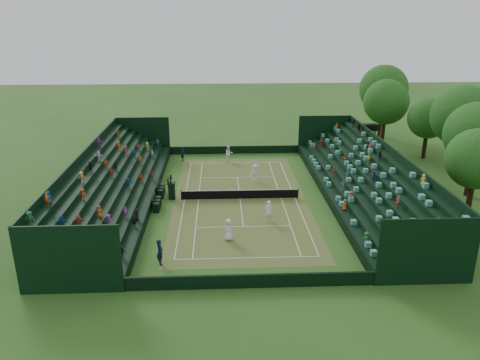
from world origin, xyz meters
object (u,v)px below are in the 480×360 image
Objects in this scene: umpire_chair at (171,189)px; player_far_west at (229,154)px; tennis_net at (240,194)px; player_far_east at (255,173)px; player_near_east at (268,211)px; player_near_west at (229,230)px.

umpire_chair is 13.46m from player_far_west.
tennis_net is 6.03× the size of player_far_east.
player_far_west reaches higher than tennis_net.
umpire_chair reaches higher than player_near_east.
player_near_west reaches higher than tennis_net.
player_near_west is 4.99m from player_near_east.
player_near_east is (2.27, -5.38, 0.47)m from tennis_net.
player_far_east is (-0.36, 10.55, -0.02)m from player_near_east.
tennis_net is at bearing -78.01° from player_near_east.
tennis_net is 12.45m from player_far_west.
player_far_east is (8.67, 4.83, -0.11)m from umpire_chair.
player_far_east is at bearing -86.71° from player_far_west.
player_near_west is 21.28m from player_far_west.
umpire_chair is 10.69m from player_near_east.
tennis_net is at bearing -132.39° from player_far_east.
player_far_west is at bearing 63.80° from umpire_chair.
player_near_west is 0.96× the size of player_far_east.
tennis_net is 6.79m from umpire_chair.
umpire_chair is 9.93m from player_far_east.
player_near_east reaches higher than player_near_west.
player_near_west is (-1.32, -8.85, 0.40)m from tennis_net.
tennis_net is 8.96m from player_near_west.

